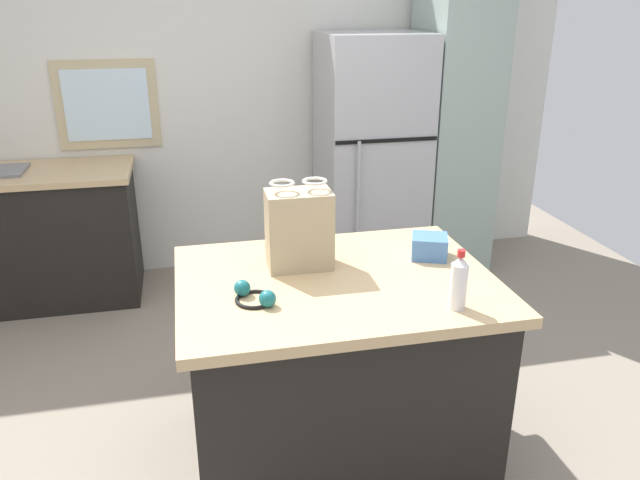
{
  "coord_description": "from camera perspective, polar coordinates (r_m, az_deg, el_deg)",
  "views": [
    {
      "loc": [
        -0.27,
        -2.21,
        1.95
      ],
      "look_at": [
        0.29,
        0.29,
        0.94
      ],
      "focal_mm": 34.75,
      "sensor_mm": 36.0,
      "label": 1
    }
  ],
  "objects": [
    {
      "name": "ground",
      "position": [
        2.96,
        -4.55,
        -19.79
      ],
      "size": [
        6.22,
        6.22,
        0.0
      ],
      "primitive_type": "plane",
      "color": "gray"
    },
    {
      "name": "back_wall",
      "position": [
        4.63,
        -9.51,
        12.89
      ],
      "size": [
        5.19,
        0.13,
        2.56
      ],
      "color": "silver",
      "rests_on": "ground"
    },
    {
      "name": "kitchen_island",
      "position": [
        2.73,
        1.4,
        -11.94
      ],
      "size": [
        1.28,
        0.97,
        0.89
      ],
      "color": "black",
      "rests_on": "ground"
    },
    {
      "name": "refrigerator",
      "position": [
        4.49,
        4.69,
        7.44
      ],
      "size": [
        0.71,
        0.72,
        1.73
      ],
      "color": "#B7B7BC",
      "rests_on": "ground"
    },
    {
      "name": "tall_cabinet",
      "position": [
        4.65,
        12.14,
        10.36
      ],
      "size": [
        0.48,
        0.64,
        2.18
      ],
      "color": "#9EB2A8",
      "rests_on": "ground"
    },
    {
      "name": "sink_counter",
      "position": [
        4.56,
        -24.75,
        0.4
      ],
      "size": [
        1.32,
        0.66,
        1.09
      ],
      "color": "black",
      "rests_on": "ground"
    },
    {
      "name": "shopping_bag",
      "position": [
        2.56,
        -1.94,
        1.03
      ],
      "size": [
        0.27,
        0.18,
        0.37
      ],
      "color": "tan",
      "rests_on": "kitchen_island"
    },
    {
      "name": "small_box",
      "position": [
        2.73,
        10.04,
        -0.59
      ],
      "size": [
        0.19,
        0.18,
        0.1
      ],
      "primitive_type": "cube",
      "rotation": [
        0.0,
        0.0,
        -0.37
      ],
      "color": "#4775B7",
      "rests_on": "kitchen_island"
    },
    {
      "name": "bottle",
      "position": [
        2.29,
        12.65,
        -3.84
      ],
      "size": [
        0.06,
        0.06,
        0.23
      ],
      "color": "white",
      "rests_on": "kitchen_island"
    },
    {
      "name": "ear_defenders",
      "position": [
        2.33,
        -6.03,
        -5.11
      ],
      "size": [
        0.21,
        0.21,
        0.06
      ],
      "color": "black",
      "rests_on": "kitchen_island"
    }
  ]
}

